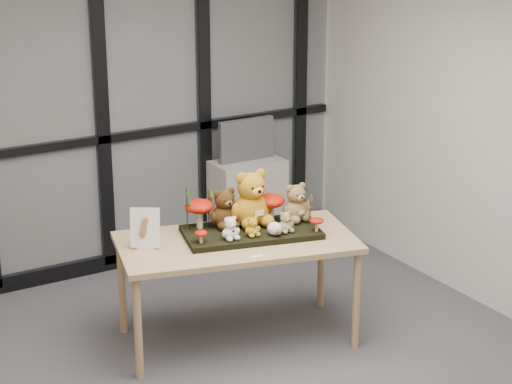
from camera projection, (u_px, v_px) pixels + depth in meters
room_shell at (202, 141)px, 4.46m from camera, size 5.00×5.00×5.00m
glass_partition at (41, 97)px, 6.56m from camera, size 4.90×0.06×2.78m
display_table at (237, 249)px, 5.91m from camera, size 1.64×1.10×0.70m
diorama_tray at (251, 232)px, 5.96m from camera, size 0.94×0.63×0.04m
bear_pooh_yellow at (251, 195)px, 5.98m from camera, size 0.37×0.35×0.41m
bear_brown_medium at (224, 206)px, 5.97m from camera, size 0.26×0.24×0.28m
bear_tan_back at (296, 200)px, 6.08m from camera, size 0.26×0.24×0.28m
bear_small_yellow at (252, 225)px, 5.83m from camera, size 0.13×0.12×0.14m
bear_white_bow at (230, 227)px, 5.77m from camera, size 0.15×0.14×0.16m
bear_beige_small at (285, 221)px, 5.90m from camera, size 0.14×0.13×0.15m
plush_cream_hedgehog at (275, 228)px, 5.85m from camera, size 0.09×0.08×0.09m
mushroom_back_left at (200, 212)px, 5.96m from camera, size 0.19×0.19×0.21m
mushroom_back_right at (271, 207)px, 6.06m from camera, size 0.19×0.19×0.21m
mushroom_front_left at (201, 236)px, 5.72m from camera, size 0.08×0.08×0.09m
mushroom_front_right at (317, 224)px, 5.91m from camera, size 0.09×0.09×0.10m
sprig_green_far_left at (187, 209)px, 5.91m from camera, size 0.05×0.05×0.29m
sprig_green_mid_left at (209, 207)px, 6.00m from camera, size 0.05×0.05×0.24m
sprig_dry_far_right at (300, 202)px, 6.10m from camera, size 0.05×0.05×0.24m
sprig_dry_mid_right at (310, 210)px, 6.01m from camera, size 0.05×0.05×0.20m
sprig_green_centre at (234, 208)px, 6.06m from camera, size 0.05×0.05×0.19m
sign_holder at (145, 230)px, 5.71m from camera, size 0.18×0.14×0.26m
label_card at (257, 256)px, 5.63m from camera, size 0.08×0.03×0.00m
cabinet at (248, 206)px, 7.48m from camera, size 0.57×0.33×0.76m
monitor at (246, 140)px, 7.32m from camera, size 0.48×0.05×0.34m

